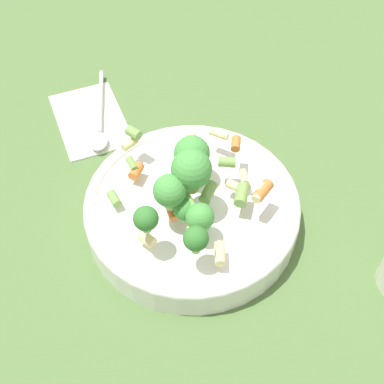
% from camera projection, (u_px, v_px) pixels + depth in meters
% --- Properties ---
extents(ground_plane, '(3.00, 3.00, 0.00)m').
position_uv_depth(ground_plane, '(192.00, 220.00, 0.68)').
color(ground_plane, '#4C6B38').
extents(bowl, '(0.26, 0.26, 0.04)m').
position_uv_depth(bowl, '(192.00, 209.00, 0.66)').
color(bowl, white).
rests_on(bowl, ground_plane).
extents(pasta_salad, '(0.21, 0.18, 0.09)m').
position_uv_depth(pasta_salad, '(188.00, 183.00, 0.61)').
color(pasta_salad, '#8CB766').
rests_on(pasta_salad, bowl).
extents(napkin, '(0.17, 0.13, 0.01)m').
position_uv_depth(napkin, '(90.00, 119.00, 0.79)').
color(napkin, white).
rests_on(napkin, ground_plane).
extents(spoon, '(0.15, 0.11, 0.01)m').
position_uv_depth(spoon, '(99.00, 124.00, 0.78)').
color(spoon, silver).
rests_on(spoon, napkin).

